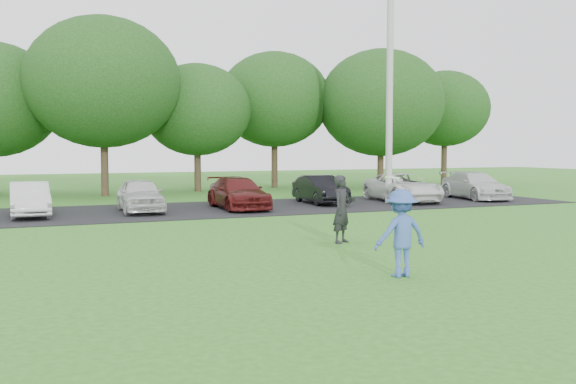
% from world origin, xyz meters
% --- Properties ---
extents(ground, '(100.00, 100.00, 0.00)m').
position_xyz_m(ground, '(0.00, 0.00, 0.00)').
color(ground, '#306B1E').
rests_on(ground, ground).
extents(parking_lot, '(32.00, 6.50, 0.03)m').
position_xyz_m(parking_lot, '(0.00, 13.00, 0.01)').
color(parking_lot, black).
rests_on(parking_lot, ground).
extents(utility_pole, '(0.28, 0.28, 10.39)m').
position_xyz_m(utility_pole, '(8.48, 12.65, 5.20)').
color(utility_pole, '#AFB0AA').
rests_on(utility_pole, ground).
extents(frisbee_player, '(1.04, 0.61, 1.85)m').
position_xyz_m(frisbee_player, '(0.48, -0.64, 0.80)').
color(frisbee_player, '#3D5CAE').
rests_on(frisbee_player, ground).
extents(camera_bystander, '(0.73, 0.68, 1.68)m').
position_xyz_m(camera_bystander, '(1.43, 3.47, 0.84)').
color(camera_bystander, black).
rests_on(camera_bystander, ground).
extents(parked_cars, '(28.46, 4.64, 1.23)m').
position_xyz_m(parked_cars, '(1.76, 12.81, 0.62)').
color(parked_cars, black).
rests_on(parked_cars, parking_lot).
extents(tree_row, '(42.39, 9.85, 8.64)m').
position_xyz_m(tree_row, '(1.51, 22.76, 4.91)').
color(tree_row, '#38281C').
rests_on(tree_row, ground).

